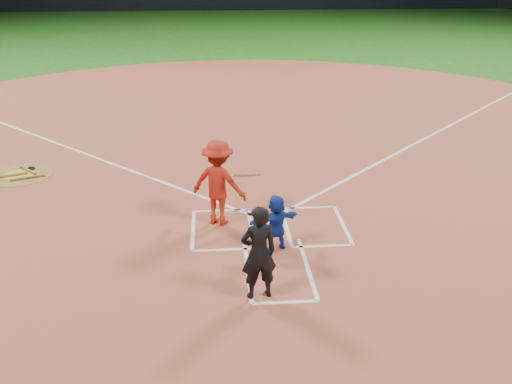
{
  "coord_description": "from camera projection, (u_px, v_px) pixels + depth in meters",
  "views": [
    {
      "loc": [
        -1.1,
        -10.72,
        5.4
      ],
      "look_at": [
        -0.3,
        -0.4,
        1.0
      ],
      "focal_mm": 40.0,
      "sensor_mm": 36.0,
      "label": 1
    }
  ],
  "objects": [
    {
      "name": "ground",
      "position": [
        269.0,
        228.0,
        12.03
      ],
      "size": [
        120.0,
        120.0,
        0.0
      ],
      "primitive_type": "plane",
      "color": "#1B5816",
      "rests_on": "ground"
    },
    {
      "name": "umpire",
      "position": [
        259.0,
        253.0,
        9.3
      ],
      "size": [
        0.68,
        0.52,
        1.66
      ],
      "primitive_type": "imported",
      "rotation": [
        0.0,
        0.0,
        3.36
      ],
      "color": "black",
      "rests_on": "home_plate_dirt"
    },
    {
      "name": "batter_at_plate",
      "position": [
        218.0,
        183.0,
        11.87
      ],
      "size": [
        1.59,
        1.11,
        1.84
      ],
      "color": "#B42114",
      "rests_on": "home_plate_dirt"
    },
    {
      "name": "chalk_markings",
      "position": [
        251.0,
        147.0,
        16.87
      ],
      "size": [
        28.35,
        17.32,
        0.01
      ],
      "color": "white",
      "rests_on": "home_plate_dirt"
    },
    {
      "name": "bat_weight_donut",
      "position": [
        31.0,
        168.0,
        15.18
      ],
      "size": [
        0.19,
        0.19,
        0.05
      ],
      "primitive_type": "torus",
      "color": "black",
      "rests_on": "on_deck_circle"
    },
    {
      "name": "on_deck_circle",
      "position": [
        19.0,
        175.0,
        14.81
      ],
      "size": [
        1.7,
        1.7,
        0.01
      ],
      "primitive_type": "cylinder",
      "color": "brown",
      "rests_on": "home_plate_dirt"
    },
    {
      "name": "on_deck_logo",
      "position": [
        19.0,
        175.0,
        14.81
      ],
      "size": [
        0.8,
        0.8,
        0.0
      ],
      "primitive_type": "cylinder",
      "color": "gold",
      "rests_on": "on_deck_circle"
    },
    {
      "name": "home_plate_dirt",
      "position": [
        250.0,
        140.0,
        17.53
      ],
      "size": [
        28.0,
        28.0,
        0.01
      ],
      "primitive_type": "cylinder",
      "color": "#994932",
      "rests_on": "ground"
    },
    {
      "name": "on_deck_bat_b",
      "position": [
        10.0,
        175.0,
        14.69
      ],
      "size": [
        0.81,
        0.35,
        0.06
      ],
      "primitive_type": "cylinder",
      "rotation": [
        1.57,
        0.0,
        -1.22
      ],
      "color": "brown",
      "rests_on": "on_deck_circle"
    },
    {
      "name": "home_plate",
      "position": [
        269.0,
        227.0,
        12.02
      ],
      "size": [
        0.6,
        0.6,
        0.02
      ],
      "primitive_type": "cylinder",
      "rotation": [
        0.0,
        0.0,
        3.14
      ],
      "color": "silver",
      "rests_on": "home_plate_dirt"
    },
    {
      "name": "on_deck_bat_c",
      "position": [
        28.0,
        177.0,
        14.54
      ],
      "size": [
        0.81,
        0.36,
        0.06
      ],
      "primitive_type": "cylinder",
      "rotation": [
        1.57,
        0.0,
        1.94
      ],
      "color": "brown",
      "rests_on": "on_deck_circle"
    },
    {
      "name": "catcher",
      "position": [
        276.0,
        223.0,
        10.94
      ],
      "size": [
        1.1,
        0.72,
        1.13
      ],
      "primitive_type": "imported",
      "rotation": [
        0.0,
        0.0,
        3.54
      ],
      "color": "#1533AC",
      "rests_on": "home_plate_dirt"
    },
    {
      "name": "on_deck_bat_a",
      "position": [
        28.0,
        170.0,
        15.03
      ],
      "size": [
        0.61,
        0.66,
        0.06
      ],
      "primitive_type": "cylinder",
      "rotation": [
        1.57,
        0.0,
        0.74
      ],
      "color": "olive",
      "rests_on": "on_deck_circle"
    }
  ]
}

